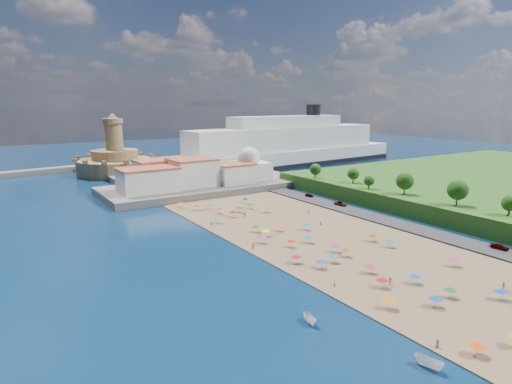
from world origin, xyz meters
TOP-DOWN VIEW (x-y plane):
  - ground at (0.00, 0.00)m, footprint 700.00×700.00m
  - terrace at (10.00, 73.00)m, footprint 90.00×36.00m
  - jetty at (-12.00, 108.00)m, footprint 18.00×70.00m
  - waterfront_buildings at (-3.05, 73.64)m, footprint 57.00×29.00m
  - domed_building at (30.00, 71.00)m, footprint 16.00×16.00m
  - fortress at (-12.00, 138.00)m, footprint 40.00×40.00m
  - cruise_ship at (83.96, 113.77)m, footprint 168.81×39.08m
  - beach_parasols at (-1.67, -11.12)m, footprint 32.56×115.13m
  - beachgoers at (-0.57, -3.91)m, footprint 37.14×95.13m
  - moored_boats at (-24.60, -52.38)m, footprint 8.43×23.40m
  - parked_cars at (36.00, 2.88)m, footprint 2.88×78.98m
  - hillside_trees at (49.19, -11.28)m, footprint 11.37×110.08m

SIDE VIEW (x-z plane):
  - ground at x=0.00m, z-range 0.00..0.00m
  - moored_boats at x=-24.60m, z-range -0.04..1.66m
  - beachgoers at x=-0.57m, z-range 0.21..2.02m
  - jetty at x=-12.00m, z-range 0.00..2.40m
  - parked_cars at x=36.00m, z-range 0.66..2.10m
  - terrace at x=10.00m, z-range 0.00..3.00m
  - beach_parasols at x=-1.67m, z-range 1.05..3.25m
  - fortress at x=-12.00m, z-range -9.52..22.88m
  - waterfront_buildings at x=-3.05m, z-range 2.38..13.38m
  - domed_building at x=30.00m, z-range 1.47..16.47m
  - hillside_trees at x=49.19m, z-range 6.16..14.20m
  - cruise_ship at x=83.96m, z-range -7.46..29.13m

